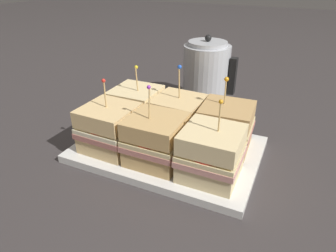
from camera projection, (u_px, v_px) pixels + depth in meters
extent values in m
plane|color=#383333|center=(168.00, 152.00, 0.73)|extent=(6.00, 6.00, 0.00)
cube|color=silver|center=(168.00, 151.00, 0.72)|extent=(0.42, 0.29, 0.01)
cube|color=silver|center=(168.00, 148.00, 0.72)|extent=(0.42, 0.29, 0.01)
cube|color=#DBB77A|center=(111.00, 140.00, 0.70)|extent=(0.12, 0.12, 0.04)
cube|color=#B26B60|center=(110.00, 131.00, 0.69)|extent=(0.12, 0.12, 0.01)
cube|color=beige|center=(110.00, 126.00, 0.69)|extent=(0.12, 0.12, 0.01)
cylinder|color=red|center=(104.00, 127.00, 0.67)|extent=(0.07, 0.07, 0.00)
cube|color=#E8C281|center=(108.00, 115.00, 0.67)|extent=(0.12, 0.12, 0.04)
cylinder|color=tan|center=(105.00, 96.00, 0.65)|extent=(0.00, 0.00, 0.07)
sphere|color=red|center=(104.00, 81.00, 0.64)|extent=(0.01, 0.01, 0.01)
cube|color=tan|center=(157.00, 152.00, 0.66)|extent=(0.11, 0.11, 0.04)
cube|color=tan|center=(156.00, 142.00, 0.65)|extent=(0.12, 0.12, 0.01)
cube|color=beige|center=(156.00, 138.00, 0.64)|extent=(0.12, 0.12, 0.01)
cylinder|color=red|center=(152.00, 139.00, 0.62)|extent=(0.07, 0.07, 0.00)
cube|color=tan|center=(156.00, 126.00, 0.63)|extent=(0.11, 0.11, 0.04)
cylinder|color=tan|center=(149.00, 105.00, 0.60)|extent=(0.00, 0.01, 0.08)
sphere|color=purple|center=(149.00, 87.00, 0.58)|extent=(0.01, 0.01, 0.01)
cube|color=beige|center=(210.00, 167.00, 0.61)|extent=(0.11, 0.11, 0.04)
cube|color=tan|center=(211.00, 156.00, 0.60)|extent=(0.12, 0.12, 0.01)
cube|color=beige|center=(211.00, 151.00, 0.59)|extent=(0.12, 0.12, 0.01)
cylinder|color=red|center=(209.00, 153.00, 0.57)|extent=(0.07, 0.07, 0.00)
cube|color=beige|center=(212.00, 139.00, 0.58)|extent=(0.11, 0.11, 0.04)
cylinder|color=tan|center=(219.00, 119.00, 0.56)|extent=(0.00, 0.01, 0.07)
sphere|color=orange|center=(221.00, 102.00, 0.54)|extent=(0.01, 0.01, 0.01)
cube|color=beige|center=(137.00, 119.00, 0.80)|extent=(0.11, 0.11, 0.04)
cube|color=#B26B60|center=(137.00, 110.00, 0.79)|extent=(0.12, 0.12, 0.01)
cube|color=beige|center=(136.00, 106.00, 0.78)|extent=(0.12, 0.12, 0.01)
cylinder|color=red|center=(132.00, 106.00, 0.76)|extent=(0.09, 0.09, 0.00)
cube|color=beige|center=(136.00, 96.00, 0.77)|extent=(0.11, 0.11, 0.04)
cylinder|color=tan|center=(137.00, 81.00, 0.74)|extent=(0.00, 0.01, 0.07)
sphere|color=yellow|center=(136.00, 67.00, 0.72)|extent=(0.01, 0.01, 0.01)
cube|color=#DBB77A|center=(178.00, 128.00, 0.76)|extent=(0.12, 0.12, 0.04)
cube|color=tan|center=(178.00, 119.00, 0.75)|extent=(0.12, 0.12, 0.01)
cube|color=beige|center=(178.00, 114.00, 0.74)|extent=(0.12, 0.12, 0.01)
cube|color=#E8C281|center=(178.00, 105.00, 0.73)|extent=(0.12, 0.12, 0.04)
cylinder|color=tan|center=(180.00, 85.00, 0.70)|extent=(0.00, 0.01, 0.09)
sphere|color=blue|center=(181.00, 67.00, 0.68)|extent=(0.01, 0.01, 0.01)
cube|color=tan|center=(224.00, 139.00, 0.71)|extent=(0.12, 0.12, 0.04)
cube|color=#B26B60|center=(225.00, 129.00, 0.70)|extent=(0.13, 0.13, 0.01)
cube|color=beige|center=(226.00, 125.00, 0.69)|extent=(0.12, 0.12, 0.01)
cylinder|color=red|center=(224.00, 126.00, 0.67)|extent=(0.07, 0.07, 0.00)
cube|color=tan|center=(227.00, 114.00, 0.68)|extent=(0.12, 0.12, 0.04)
cylinder|color=tan|center=(225.00, 94.00, 0.67)|extent=(0.00, 0.01, 0.07)
sphere|color=orange|center=(227.00, 79.00, 0.65)|extent=(0.01, 0.01, 0.01)
cylinder|color=#B7BABF|center=(206.00, 75.00, 0.94)|extent=(0.14, 0.14, 0.19)
cylinder|color=#B7BABF|center=(208.00, 43.00, 0.89)|extent=(0.12, 0.12, 0.01)
sphere|color=black|center=(208.00, 38.00, 0.89)|extent=(0.02, 0.02, 0.02)
cube|color=black|center=(232.00, 76.00, 0.91)|extent=(0.02, 0.02, 0.11)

